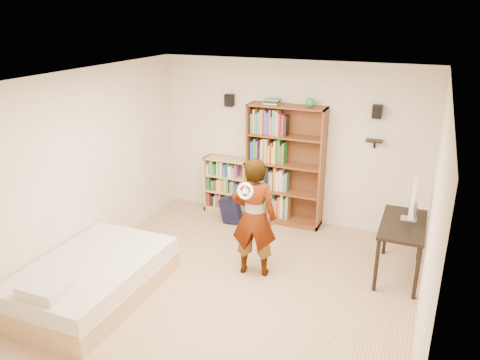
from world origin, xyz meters
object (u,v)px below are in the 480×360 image
object	(u,v)px
daybed	(92,274)
person	(254,218)
tall_bookshelf	(285,166)
computer_desk	(400,249)
low_bookshelf	(227,185)

from	to	relation	value
daybed	person	xyz separation A→B (m)	(1.67, 1.29, 0.53)
tall_bookshelf	computer_desk	bearing A→B (deg)	-27.71
tall_bookshelf	low_bookshelf	bearing A→B (deg)	178.07
tall_bookshelf	person	bearing A→B (deg)	-86.09
daybed	computer_desk	bearing A→B (deg)	29.66
low_bookshelf	computer_desk	world-z (taller)	low_bookshelf
low_bookshelf	computer_desk	size ratio (longest dim) A/B	0.87
computer_desk	daybed	size ratio (longest dim) A/B	0.56
computer_desk	daybed	world-z (taller)	computer_desk
low_bookshelf	person	world-z (taller)	person
tall_bookshelf	low_bookshelf	size ratio (longest dim) A/B	2.02
computer_desk	person	distance (m)	2.02
person	low_bookshelf	bearing A→B (deg)	-66.41
low_bookshelf	computer_desk	xyz separation A→B (m)	(3.03, -1.07, -0.11)
low_bookshelf	daybed	world-z (taller)	low_bookshelf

